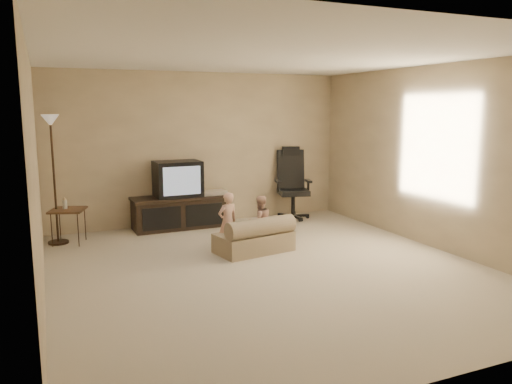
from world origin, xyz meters
TOP-DOWN VIEW (x-y plane):
  - floor at (0.00, 0.00)m, footprint 5.50×5.50m
  - room_shell at (0.00, 0.00)m, footprint 5.50×5.50m
  - tv_stand at (-0.46, 2.49)m, footprint 1.53×0.58m
  - office_chair at (1.56, 2.43)m, footprint 0.70×0.73m
  - side_table at (-2.15, 2.18)m, footprint 0.58×0.58m
  - floor_lamp at (-2.30, 2.24)m, footprint 0.29×0.29m
  - child_sofa at (0.13, 0.71)m, footprint 1.09×0.74m
  - toddler_left at (-0.18, 0.95)m, footprint 0.33×0.28m
  - toddler_right at (0.27, 0.88)m, footprint 0.37×0.22m

SIDE VIEW (x-z plane):
  - floor at x=0.00m, z-range 0.00..0.00m
  - child_sofa at x=0.13m, z-range -0.05..0.45m
  - toddler_right at x=0.27m, z-range 0.00..0.74m
  - toddler_left at x=-0.18m, z-range 0.00..0.80m
  - office_chair at x=1.56m, z-range -0.18..1.07m
  - tv_stand at x=-0.46m, z-range -0.09..0.99m
  - side_table at x=-2.15m, z-range 0.15..0.82m
  - floor_lamp at x=-2.30m, z-range 0.42..2.25m
  - room_shell at x=0.00m, z-range -1.23..4.27m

